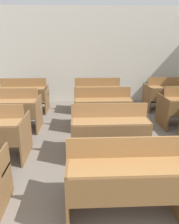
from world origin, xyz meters
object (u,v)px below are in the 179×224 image
at_px(bench_third_center, 102,107).
at_px(bench_front_center, 123,175).
at_px(bench_back_left, 24,95).
at_px(bench_back_right, 168,93).
at_px(bench_third_left, 10,109).
at_px(bench_second_center, 109,130).
at_px(bench_back_center, 97,94).

bearing_deg(bench_third_center, bench_front_center, -90.63).
bearing_deg(bench_back_left, bench_third_center, -32.59).
bearing_deg(bench_back_right, bench_third_left, -162.02).
height_order(bench_second_center, bench_third_center, same).
bearing_deg(bench_front_center, bench_back_center, 89.75).
distance_m(bench_back_left, bench_back_center, 1.97).
xyz_separation_m(bench_third_left, bench_third_center, (1.97, 0.02, 0.00)).
bearing_deg(bench_front_center, bench_second_center, 89.58).
bearing_deg(bench_second_center, bench_back_right, 51.86).
xyz_separation_m(bench_third_center, bench_back_center, (-0.01, 1.23, 0.00)).
bearing_deg(bench_front_center, bench_back_left, 117.17).
bearing_deg(bench_third_left, bench_third_center, 0.70).
bearing_deg(bench_third_left, bench_second_center, -32.53).
height_order(bench_second_center, bench_back_right, same).
height_order(bench_front_center, bench_third_left, same).
distance_m(bench_second_center, bench_back_left, 3.20).
xyz_separation_m(bench_third_center, bench_back_right, (1.96, 1.25, 0.00)).
relative_size(bench_third_left, bench_back_left, 1.00).
bearing_deg(bench_back_left, bench_back_center, -1.02).
distance_m(bench_back_left, bench_back_right, 3.94).
xyz_separation_m(bench_front_center, bench_back_center, (0.02, 3.76, 0.00)).
bearing_deg(bench_second_center, bench_back_center, 89.83).
relative_size(bench_back_center, bench_back_right, 1.00).
xyz_separation_m(bench_third_center, bench_back_left, (-1.98, 1.26, 0.00)).
relative_size(bench_second_center, bench_third_left, 1.00).
xyz_separation_m(bench_second_center, bench_third_center, (0.02, 1.27, 0.00)).
height_order(bench_third_center, bench_back_center, same).
xyz_separation_m(bench_front_center, bench_second_center, (0.01, 1.27, 0.00)).
height_order(bench_back_left, bench_back_right, same).
bearing_deg(bench_back_right, bench_second_center, -128.14).
relative_size(bench_third_left, bench_back_center, 1.00).
bearing_deg(bench_front_center, bench_third_center, 89.37).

